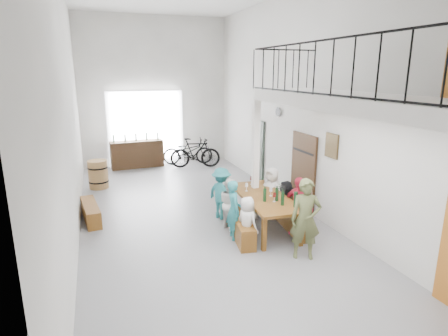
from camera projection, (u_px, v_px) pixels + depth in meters
name	position (u px, v px, depth m)	size (l,w,h in m)	color
floor	(199.00, 218.00, 9.22)	(12.00, 12.00, 0.00)	slate
room_walls	(196.00, 69.00, 8.33)	(12.00, 12.00, 12.00)	white
gateway_portal	(146.00, 129.00, 14.17)	(2.80, 0.08, 2.80)	white
right_wall_decor	(343.00, 157.00, 7.93)	(0.07, 8.28, 5.07)	#A45A1B
balcony	(360.00, 105.00, 6.25)	(1.52, 5.62, 4.00)	white
tasting_table	(264.00, 200.00, 8.42)	(1.10, 2.43, 0.79)	brown
bench_inner	(238.00, 223.00, 8.33)	(0.32, 2.01, 0.46)	brown
bench_wall	(287.00, 215.00, 8.78)	(0.28, 2.13, 0.49)	brown
tableware	(268.00, 191.00, 8.31)	(0.67, 1.66, 0.35)	#103218
side_bench	(91.00, 212.00, 9.05)	(0.32, 1.45, 0.41)	brown
oak_barrel	(98.00, 174.00, 11.50)	(0.59, 0.59, 0.87)	olive
serving_counter	(137.00, 154.00, 14.00)	(1.91, 0.53, 1.01)	#3D2510
counter_bottles	(136.00, 137.00, 13.84)	(1.67, 0.19, 0.28)	#103218
guest_left_a	(247.00, 222.00, 7.62)	(0.52, 0.34, 1.06)	white
guest_left_b	(234.00, 210.00, 7.96)	(0.47, 0.31, 1.30)	teal
guest_left_c	(230.00, 203.00, 8.52)	(0.57, 0.45, 1.18)	white
guest_left_d	(221.00, 193.00, 9.06)	(0.83, 0.47, 1.28)	teal
guest_right_a	(298.00, 206.00, 8.16)	(0.77, 0.32, 1.31)	#AD1D32
guest_right_b	(285.00, 202.00, 8.75)	(0.98, 0.31, 1.06)	black
guest_right_c	(271.00, 192.00, 9.24)	(0.60, 0.39, 1.24)	white
host_standing	(306.00, 219.00, 7.09)	(0.57, 0.38, 1.57)	#515831
potted_plant	(274.00, 190.00, 10.65)	(0.42, 0.36, 0.46)	#175118
bicycle_near	(188.00, 151.00, 14.49)	(0.67, 1.91, 1.00)	black
bicycle_far	(195.00, 153.00, 13.95)	(0.53, 1.86, 1.12)	black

